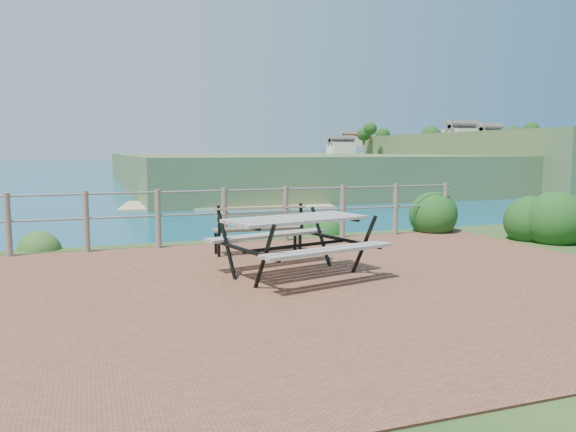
% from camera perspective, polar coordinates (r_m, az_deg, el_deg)
% --- Properties ---
extents(ground, '(10.00, 7.00, 0.12)m').
position_cam_1_polar(ground, '(6.89, 0.00, -7.39)').
color(ground, brown).
rests_on(ground, ground).
extents(ocean, '(1200.00, 1200.00, 0.00)m').
position_cam_1_polar(ocean, '(206.31, -19.13, 5.88)').
color(ocean, '#15697E').
rests_on(ocean, ground).
extents(safety_railing, '(9.40, 0.10, 1.00)m').
position_cam_1_polar(safety_railing, '(9.96, -6.49, 0.30)').
color(safety_railing, '#6B5B4C').
rests_on(safety_railing, ground).
extents(distant_bay, '(290.00, 232.36, 24.00)m').
position_cam_1_polar(distant_bay, '(272.74, 20.45, 5.62)').
color(distant_bay, '#3E6030').
rests_on(distant_bay, ground).
extents(picnic_table, '(1.98, 1.57, 0.78)m').
position_cam_1_polar(picnic_table, '(7.40, 0.79, -2.47)').
color(picnic_table, gray).
rests_on(picnic_table, ground).
extents(park_bench, '(1.46, 0.43, 0.81)m').
position_cam_1_polar(park_bench, '(9.04, -3.06, -0.54)').
color(park_bench, brown).
rests_on(park_bench, ground).
extents(shrub_right_front, '(1.30, 1.30, 1.84)m').
position_cam_1_polar(shrub_right_front, '(11.50, 24.63, -2.30)').
color(shrub_right_front, '#154716').
rests_on(shrub_right_front, ground).
extents(shrub_right_edge, '(0.99, 0.99, 1.41)m').
position_cam_1_polar(shrub_right_edge, '(12.17, 15.18, -1.45)').
color(shrub_right_edge, '#154716').
rests_on(shrub_right_edge, ground).
extents(shrub_lip_west, '(0.72, 0.72, 0.44)m').
position_cam_1_polar(shrub_lip_west, '(10.59, -23.59, -2.97)').
color(shrub_lip_west, '#24491B').
rests_on(shrub_lip_west, ground).
extents(shrub_lip_east, '(0.73, 0.73, 0.46)m').
position_cam_1_polar(shrub_lip_east, '(11.56, 3.30, -1.64)').
color(shrub_lip_east, '#154716').
rests_on(shrub_lip_east, ground).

